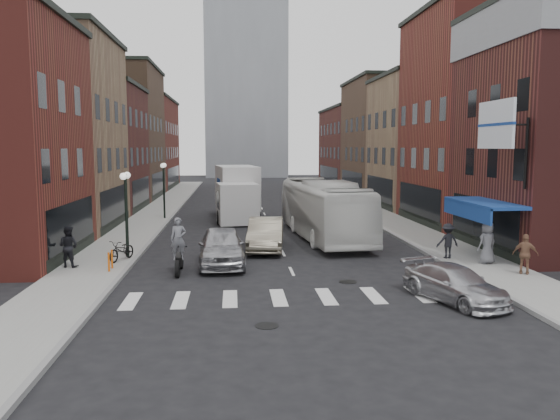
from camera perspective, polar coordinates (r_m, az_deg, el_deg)
The scene contains 31 objects.
ground at distance 22.40m, azimuth 1.51°, elevation -7.01°, with size 160.00×160.00×0.00m, color black.
sidewalk_left at distance 44.35m, azimuth -12.75°, elevation -0.27°, with size 3.00×74.00×0.15m, color gray.
sidewalk_right at distance 45.28m, azimuth 9.09°, elevation -0.05°, with size 3.00×74.00×0.15m, color gray.
curb_left at distance 44.18m, azimuth -10.82°, elevation -0.35°, with size 0.20×74.00×0.16m, color gray.
curb_right at distance 44.95m, azimuth 7.23°, elevation -0.16°, with size 0.20×74.00×0.16m, color gray.
crosswalk_stripes at distance 19.52m, azimuth 2.51°, elevation -9.08°, with size 12.00×2.20×0.01m, color silver.
bldg_left_mid_a at distance 37.78m, azimuth -24.54°, elevation 7.36°, with size 10.30×10.20×12.30m.
bldg_left_mid_b at distance 47.32m, azimuth -20.43°, elevation 6.07°, with size 10.30×10.20×10.30m.
bldg_left_far_a at distance 58.01m, azimuth -17.59°, elevation 7.69°, with size 10.30×12.20×13.30m.
bldg_left_far_b at distance 71.73m, azimuth -15.12°, elevation 6.71°, with size 10.30×16.20×11.30m.
bldg_right_mid_a at distance 39.72m, azimuth 21.39°, elevation 8.89°, with size 10.30×10.20×14.30m.
bldg_right_mid_b at distance 48.85m, azimuth 16.10°, elevation 6.82°, with size 10.30×10.20×11.30m.
bldg_right_far_a at distance 59.26m, azimuth 12.28°, elevation 7.33°, with size 10.30×12.20×12.30m.
bldg_right_far_b at distance 72.75m, azimuth 8.98°, elevation 6.46°, with size 10.30×16.20×10.30m.
awning_blue at distance 26.81m, azimuth 20.20°, elevation 0.54°, with size 1.80×5.00×0.78m.
billboard_sign at distance 24.75m, azimuth 21.79°, elevation 8.14°, with size 1.52×3.00×3.70m.
distant_tower at distance 101.59m, azimuth -3.65°, elevation 17.82°, with size 14.00×14.00×50.00m, color #9399A0.
streetlamp_near at distance 26.21m, azimuth -15.80°, elevation 1.20°, with size 0.32×1.22×4.11m.
streetlamp_far at distance 40.00m, azimuth -12.06°, elevation 3.10°, with size 0.32×1.22×4.11m.
bike_rack at distance 23.97m, azimuth -17.30°, elevation -5.06°, with size 0.08×0.68×0.80m.
box_truck at distance 39.90m, azimuth -4.51°, elevation 1.75°, with size 3.38×9.09×3.84m.
motorcycle_rider at distance 23.17m, azimuth -10.54°, elevation -3.86°, with size 0.68×2.33×2.37m.
transit_bus at distance 31.61m, azimuth 4.57°, elevation 0.08°, with size 2.83×12.08×3.37m, color silver.
sedan_left_near at distance 24.56m, azimuth -6.13°, elevation -3.81°, with size 2.00×4.97×1.69m, color #ACABB0.
sedan_left_far at distance 28.04m, azimuth -1.50°, elevation -2.54°, with size 1.72×4.94×1.63m, color #AAA08A.
curb_car at distance 19.76m, azimuth 17.79°, elevation -7.37°, with size 1.71×4.20×1.22m, color silver.
parked_bicycle at distance 25.76m, azimuth -16.19°, elevation -4.05°, with size 0.63×1.81×0.95m, color black.
ped_left_solo at distance 25.05m, azimuth -21.24°, elevation -3.57°, with size 0.87×0.50×1.78m, color black.
ped_right_a at distance 26.36m, azimuth 17.11°, elevation -3.10°, with size 1.04×0.52×1.62m, color black.
ped_right_b at distance 24.18m, azimuth 24.27°, elevation -4.23°, with size 0.96×0.48×1.64m, color brown.
ped_right_c at distance 25.69m, azimuth 20.84°, elevation -3.22°, with size 0.91×0.59×1.86m, color slate.
Camera 1 is at (-2.46, -21.63, 5.29)m, focal length 35.00 mm.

